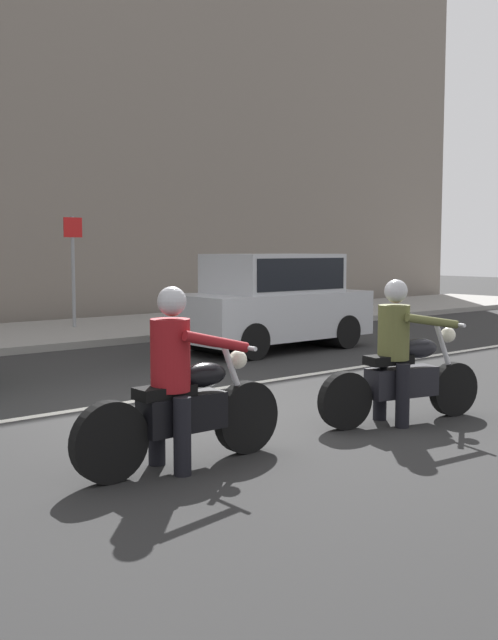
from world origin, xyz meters
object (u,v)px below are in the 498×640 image
(motorcycle_with_rider_olive, at_px, (401,364))
(street_sign_post, at_px, (73,260))
(parked_hatchback_silver, at_px, (273,300))
(motorcycle_with_rider_crimson, at_px, (181,394))

(motorcycle_with_rider_olive, bearing_deg, street_sign_post, 82.53)
(parked_hatchback_silver, relative_size, street_sign_post, 1.52)
(motorcycle_with_rider_crimson, bearing_deg, parked_hatchback_silver, 41.99)
(motorcycle_with_rider_olive, xyz_separation_m, parked_hatchback_silver, (2.91, 5.30, 0.29))
(parked_hatchback_silver, distance_m, street_sign_post, 5.23)
(motorcycle_with_rider_olive, xyz_separation_m, motorcycle_with_rider_crimson, (-2.80, 0.16, -0.00))
(motorcycle_with_rider_olive, bearing_deg, parked_hatchback_silver, 61.27)
(parked_hatchback_silver, bearing_deg, motorcycle_with_rider_crimson, -138.01)
(motorcycle_with_rider_crimson, relative_size, street_sign_post, 0.85)
(motorcycle_with_rider_crimson, distance_m, street_sign_post, 10.94)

